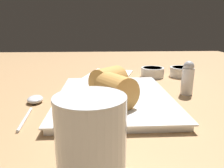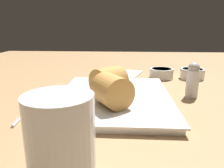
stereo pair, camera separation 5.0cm
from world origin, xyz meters
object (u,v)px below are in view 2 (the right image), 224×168
serving_plate (112,98)px  drinking_glass (61,143)px  dipping_bowl_near (161,73)px  napkin (119,75)px  dipping_bowl_far (192,73)px  spoon (37,98)px  salt_shaker (193,80)px

serving_plate → drinking_glass: 26.22cm
dipping_bowl_near → serving_plate: bearing=-32.4°
napkin → dipping_bowl_near: bearing=79.5°
napkin → drinking_glass: (49.81, -4.11, 4.57)cm
serving_plate → drinking_glass: drinking_glass is taller
serving_plate → dipping_bowl_far: bearing=133.5°
dipping_bowl_near → drinking_glass: 50.51cm
spoon → napkin: 30.18cm
dipping_bowl_far → dipping_bowl_near: bearing=-89.1°
serving_plate → drinking_glass: size_ratio=3.11×
spoon → napkin: spoon is taller
dipping_bowl_far → serving_plate: bearing=-46.5°
dipping_bowl_near → dipping_bowl_far: (-0.15, 9.24, 0.00)cm
spoon → drinking_glass: size_ratio=1.61×
spoon → salt_shaker: (-4.83, 33.78, 3.30)cm
serving_plate → drinking_glass: bearing=-7.4°
serving_plate → salt_shaker: (-3.93, 17.72, 3.21)cm
spoon → dipping_bowl_far: bearing=120.2°
dipping_bowl_near → drinking_glass: size_ratio=0.73×
drinking_glass → napkin: bearing=175.3°
dipping_bowl_near → spoon: bearing=-52.8°
spoon → salt_shaker: bearing=98.1°
napkin → serving_plate: bearing=-1.9°
spoon → salt_shaker: salt_shaker is taller
serving_plate → napkin: 24.15cm
serving_plate → dipping_bowl_far: 31.76cm
napkin → drinking_glass: size_ratio=1.88×
serving_plate → spoon: size_ratio=1.93×
dipping_bowl_near → salt_shaker: size_ratio=0.90×
serving_plate → napkin: size_ratio=1.66×
napkin → spoon: bearing=-33.9°
dipping_bowl_near → drinking_glass: (47.41, -17.10, 3.25)cm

